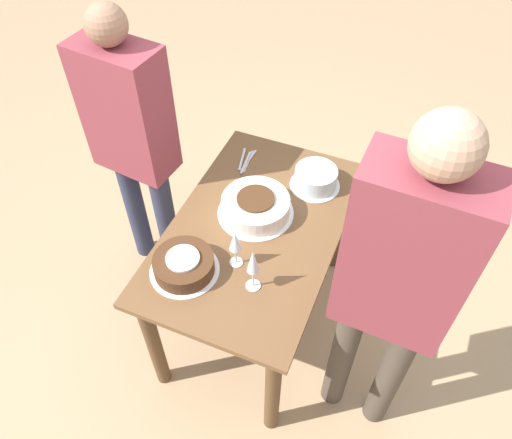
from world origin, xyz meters
The scene contains 10 objects.
ground_plane centered at (0.00, 0.00, 0.00)m, with size 12.00×12.00×0.00m, color tan.
dining_table centered at (0.00, 0.00, 0.62)m, with size 1.21×0.75×0.77m.
cake_center_white centered at (-0.08, -0.03, 0.82)m, with size 0.36×0.36×0.10m.
cake_front_chocolate centered at (0.34, -0.19, 0.81)m, with size 0.30×0.30×0.09m.
cake_back_decorated centered at (-0.36, 0.16, 0.82)m, with size 0.25×0.25×0.10m.
wine_glass_near centered at (0.30, 0.11, 0.93)m, with size 0.06×0.06×0.23m.
wine_glass_far centered at (0.22, 0.00, 0.91)m, with size 0.06×0.06×0.20m.
fork_pile centered at (-0.39, -0.22, 0.78)m, with size 0.20×0.08×0.01m.
person_cutting centered at (-0.16, -0.72, 0.97)m, with size 0.26×0.42×1.62m.
person_watching centered at (0.28, 0.64, 1.08)m, with size 0.24×0.41×1.78m.
Camera 1 is at (1.38, 0.57, 2.50)m, focal length 35.00 mm.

